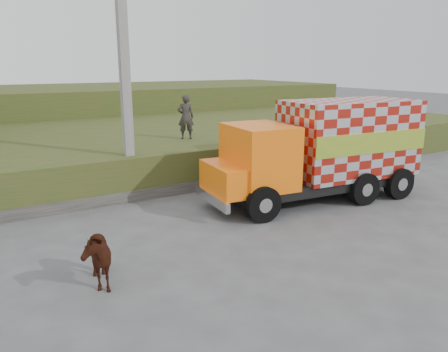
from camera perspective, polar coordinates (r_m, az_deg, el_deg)
ground at (r=12.16m, az=-0.22°, el=-7.55°), size 120.00×120.00×0.00m
embankment at (r=20.87m, az=-14.38°, el=3.50°), size 40.00×12.00×1.50m
embankment_far at (r=32.36m, az=-20.71°, el=8.13°), size 40.00×12.00×3.00m
retaining_strip at (r=15.04m, az=-15.12°, el=-2.89°), size 16.00×0.50×0.40m
utility_pole at (r=15.07m, az=-12.80°, el=12.29°), size 1.20×0.30×8.00m
cargo_truck at (r=15.22m, az=12.97°, el=3.38°), size 7.72×3.25×3.35m
cow at (r=9.71m, az=-16.68°, el=-9.95°), size 0.81×1.58×1.29m
pedestrian at (r=18.29m, az=-5.01°, el=7.70°), size 0.79×0.66×1.84m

